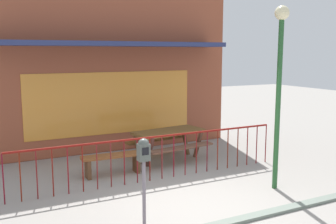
{
  "coord_description": "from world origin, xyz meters",
  "views": [
    {
      "loc": [
        -3.43,
        -5.67,
        2.73
      ],
      "look_at": [
        0.49,
        2.04,
        1.4
      ],
      "focal_mm": 41.46,
      "sensor_mm": 36.0,
      "label": 1
    }
  ],
  "objects_px": {
    "picnic_table_left": "(169,137)",
    "patio_bench": "(113,160)",
    "parking_meter_near": "(144,159)",
    "street_lamp": "(280,70)"
  },
  "relations": [
    {
      "from": "picnic_table_left",
      "to": "patio_bench",
      "type": "bearing_deg",
      "value": -162.42
    },
    {
      "from": "parking_meter_near",
      "to": "street_lamp",
      "type": "relative_size",
      "value": 0.4
    },
    {
      "from": "parking_meter_near",
      "to": "street_lamp",
      "type": "bearing_deg",
      "value": 7.89
    },
    {
      "from": "patio_bench",
      "to": "street_lamp",
      "type": "xyz_separation_m",
      "value": [
        2.66,
        -2.28,
        2.03
      ]
    },
    {
      "from": "patio_bench",
      "to": "parking_meter_near",
      "type": "height_order",
      "value": "parking_meter_near"
    },
    {
      "from": "picnic_table_left",
      "to": "patio_bench",
      "type": "xyz_separation_m",
      "value": [
        -1.67,
        -0.53,
        -0.26
      ]
    },
    {
      "from": "picnic_table_left",
      "to": "parking_meter_near",
      "type": "relative_size",
      "value": 1.37
    },
    {
      "from": "picnic_table_left",
      "to": "parking_meter_near",
      "type": "bearing_deg",
      "value": -122.76
    },
    {
      "from": "parking_meter_near",
      "to": "street_lamp",
      "type": "distance_m",
      "value": 3.35
    },
    {
      "from": "picnic_table_left",
      "to": "parking_meter_near",
      "type": "distance_m",
      "value": 3.88
    }
  ]
}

